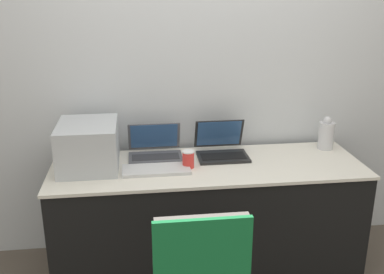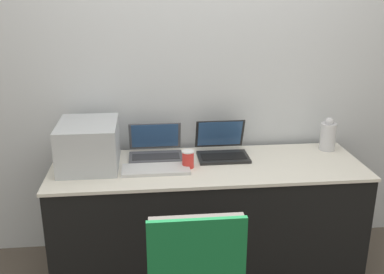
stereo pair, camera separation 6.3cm
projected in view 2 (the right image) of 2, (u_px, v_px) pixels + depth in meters
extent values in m
cube|color=silver|center=(201.00, 69.00, 3.06)|extent=(8.00, 0.05, 2.60)
cube|color=black|center=(207.00, 219.00, 2.99)|extent=(1.96, 0.63, 0.74)
cube|color=silver|center=(208.00, 166.00, 2.87)|extent=(1.98, 0.65, 0.02)
cube|color=#B2B7BC|center=(89.00, 145.00, 2.80)|extent=(0.36, 0.43, 0.28)
cube|color=black|center=(87.00, 129.00, 2.72)|extent=(0.29, 0.33, 0.05)
cube|color=#4C4C51|center=(156.00, 157.00, 2.96)|extent=(0.35, 0.20, 0.02)
cube|color=#2D2D30|center=(156.00, 156.00, 2.95)|extent=(0.31, 0.11, 0.00)
cube|color=#4C4C51|center=(155.00, 136.00, 3.06)|extent=(0.35, 0.07, 0.20)
cube|color=#2D5184|center=(155.00, 136.00, 3.05)|extent=(0.32, 0.06, 0.17)
cube|color=black|center=(223.00, 157.00, 2.96)|extent=(0.33, 0.22, 0.02)
cube|color=black|center=(224.00, 156.00, 2.95)|extent=(0.29, 0.12, 0.00)
cube|color=black|center=(220.00, 134.00, 3.08)|extent=(0.33, 0.09, 0.21)
cube|color=#2D5184|center=(220.00, 134.00, 3.07)|extent=(0.30, 0.08, 0.19)
cube|color=silver|center=(156.00, 169.00, 2.77)|extent=(0.42, 0.18, 0.02)
cylinder|color=red|center=(188.00, 160.00, 2.80)|extent=(0.07, 0.07, 0.10)
cylinder|color=white|center=(188.00, 151.00, 2.79)|extent=(0.08, 0.08, 0.01)
cylinder|color=silver|center=(328.00, 137.00, 3.10)|extent=(0.11, 0.11, 0.19)
sphere|color=silver|center=(329.00, 122.00, 3.06)|extent=(0.06, 0.06, 0.06)
cube|color=#4C4742|center=(196.00, 263.00, 1.97)|extent=(0.41, 0.03, 0.46)
cube|color=#146633|center=(197.00, 271.00, 1.95)|extent=(0.43, 0.02, 0.51)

